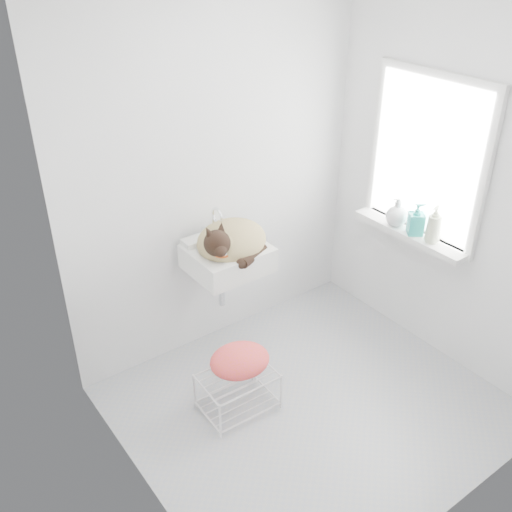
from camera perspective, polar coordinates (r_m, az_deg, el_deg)
floor at (r=3.81m, az=5.30°, el=-14.37°), size 2.20×2.00×0.02m
back_wall at (r=3.79m, az=-3.84°, el=8.17°), size 2.20×0.02×2.50m
right_wall at (r=3.85m, az=18.75°, el=6.90°), size 0.02×2.00×2.50m
left_wall at (r=2.55m, az=-12.34°, el=-4.35°), size 0.02×2.00×2.50m
window_glass at (r=3.91m, az=16.53°, el=9.21°), size 0.01×0.80×1.00m
window_frame at (r=3.89m, az=16.39°, el=9.17°), size 0.04×0.90×1.10m
windowsill at (r=4.06m, az=14.81°, el=2.16°), size 0.16×0.88×0.04m
sink at (r=3.72m, az=-2.81°, el=0.87°), size 0.49×0.43×0.20m
faucet at (r=3.79m, az=-4.39°, el=3.79°), size 0.18×0.13×0.18m
cat at (r=3.69m, az=-2.53°, el=1.37°), size 0.51×0.43×0.31m
wire_rack at (r=3.69m, az=-1.82°, el=-12.92°), size 0.45×0.32×0.26m
towel at (r=3.62m, az=-1.60°, el=-10.80°), size 0.43×0.34×0.16m
bottle_a at (r=3.94m, az=16.79°, el=1.33°), size 0.10×0.10×0.22m
bottle_b at (r=4.02m, az=15.24°, el=2.12°), size 0.14×0.14×0.22m
bottle_c at (r=4.11m, az=13.51°, el=3.01°), size 0.21×0.21×0.19m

